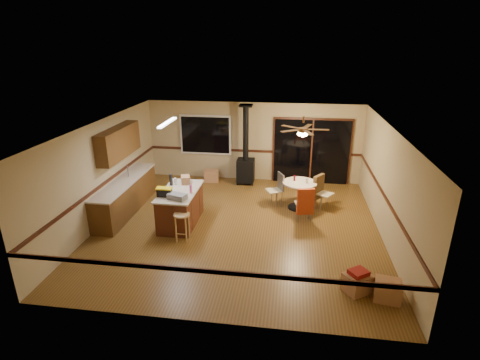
% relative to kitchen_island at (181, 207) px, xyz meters
% --- Properties ---
extents(floor, '(7.00, 7.00, 0.00)m').
position_rel_kitchen_island_xyz_m(floor, '(1.50, 0.00, -0.45)').
color(floor, brown).
rests_on(floor, ground).
extents(ceiling, '(7.00, 7.00, 0.00)m').
position_rel_kitchen_island_xyz_m(ceiling, '(1.50, 0.00, 2.15)').
color(ceiling, silver).
rests_on(ceiling, ground).
extents(wall_back, '(7.00, 0.00, 7.00)m').
position_rel_kitchen_island_xyz_m(wall_back, '(1.50, 3.50, 0.85)').
color(wall_back, tan).
rests_on(wall_back, ground).
extents(wall_front, '(7.00, 0.00, 7.00)m').
position_rel_kitchen_island_xyz_m(wall_front, '(1.50, -3.50, 0.85)').
color(wall_front, tan).
rests_on(wall_front, ground).
extents(wall_left, '(0.00, 7.00, 7.00)m').
position_rel_kitchen_island_xyz_m(wall_left, '(-2.00, 0.00, 0.85)').
color(wall_left, tan).
rests_on(wall_left, ground).
extents(wall_right, '(0.00, 7.00, 7.00)m').
position_rel_kitchen_island_xyz_m(wall_right, '(5.00, 0.00, 0.85)').
color(wall_right, tan).
rests_on(wall_right, ground).
extents(chair_rail, '(7.00, 7.00, 0.08)m').
position_rel_kitchen_island_xyz_m(chair_rail, '(1.50, 0.00, 0.55)').
color(chair_rail, '#39190E').
rests_on(chair_rail, ground).
extents(window, '(1.72, 0.10, 1.32)m').
position_rel_kitchen_island_xyz_m(window, '(-0.10, 3.45, 1.05)').
color(window, black).
rests_on(window, ground).
extents(sliding_door, '(2.52, 0.10, 2.10)m').
position_rel_kitchen_island_xyz_m(sliding_door, '(3.40, 3.45, 0.60)').
color(sliding_door, black).
rests_on(sliding_door, ground).
extents(lower_cabinets, '(0.60, 3.00, 0.86)m').
position_rel_kitchen_island_xyz_m(lower_cabinets, '(-1.70, 0.50, -0.02)').
color(lower_cabinets, '#573516').
rests_on(lower_cabinets, ground).
extents(countertop, '(0.64, 3.04, 0.04)m').
position_rel_kitchen_island_xyz_m(countertop, '(-1.70, 0.50, 0.43)').
color(countertop, '#BFAD94').
rests_on(countertop, lower_cabinets).
extents(upper_cabinets, '(0.35, 2.00, 0.80)m').
position_rel_kitchen_island_xyz_m(upper_cabinets, '(-1.83, 0.70, 1.45)').
color(upper_cabinets, '#573516').
rests_on(upper_cabinets, ground).
extents(kitchen_island, '(0.88, 1.68, 0.90)m').
position_rel_kitchen_island_xyz_m(kitchen_island, '(0.00, 0.00, 0.00)').
color(kitchen_island, '#4F2313').
rests_on(kitchen_island, ground).
extents(wood_stove, '(0.55, 0.50, 2.52)m').
position_rel_kitchen_island_xyz_m(wood_stove, '(1.30, 3.05, 0.28)').
color(wood_stove, black).
rests_on(wood_stove, ground).
extents(ceiling_fan, '(0.24, 0.24, 0.55)m').
position_rel_kitchen_island_xyz_m(ceiling_fan, '(3.02, 1.33, 1.76)').
color(ceiling_fan, brown).
rests_on(ceiling_fan, ceiling).
extents(fluorescent_strip, '(0.10, 1.20, 0.04)m').
position_rel_kitchen_island_xyz_m(fluorescent_strip, '(-0.30, 0.30, 2.11)').
color(fluorescent_strip, white).
rests_on(fluorescent_strip, ceiling).
extents(toolbox_grey, '(0.50, 0.37, 0.14)m').
position_rel_kitchen_island_xyz_m(toolbox_grey, '(0.11, -0.54, 0.52)').
color(toolbox_grey, slate).
rests_on(toolbox_grey, kitchen_island).
extents(toolbox_black, '(0.34, 0.18, 0.19)m').
position_rel_kitchen_island_xyz_m(toolbox_black, '(-0.25, -0.40, 0.54)').
color(toolbox_black, black).
rests_on(toolbox_black, kitchen_island).
extents(toolbox_yellow_lid, '(0.39, 0.21, 0.03)m').
position_rel_kitchen_island_xyz_m(toolbox_yellow_lid, '(-0.25, -0.40, 0.65)').
color(toolbox_yellow_lid, gold).
rests_on(toolbox_yellow_lid, toolbox_black).
extents(box_on_island, '(0.31, 0.36, 0.20)m').
position_rel_kitchen_island_xyz_m(box_on_island, '(0.01, 0.52, 0.55)').
color(box_on_island, '#9F6C46').
rests_on(box_on_island, kitchen_island).
extents(bottle_dark, '(0.10, 0.10, 0.30)m').
position_rel_kitchen_island_xyz_m(bottle_dark, '(-0.32, 0.34, 0.59)').
color(bottle_dark, black).
rests_on(bottle_dark, kitchen_island).
extents(bottle_pink, '(0.08, 0.08, 0.21)m').
position_rel_kitchen_island_xyz_m(bottle_pink, '(0.32, -0.09, 0.55)').
color(bottle_pink, '#D84C8C').
rests_on(bottle_pink, kitchen_island).
extents(bottle_white, '(0.08, 0.08, 0.18)m').
position_rel_kitchen_island_xyz_m(bottle_white, '(-0.23, 0.39, 0.54)').
color(bottle_white, white).
rests_on(bottle_white, kitchen_island).
extents(bar_stool, '(0.47, 0.47, 0.68)m').
position_rel_kitchen_island_xyz_m(bar_stool, '(0.30, -0.87, -0.11)').
color(bar_stool, tan).
rests_on(bar_stool, floor).
extents(blue_bucket, '(0.37, 0.37, 0.25)m').
position_rel_kitchen_island_xyz_m(blue_bucket, '(0.08, -0.55, -0.33)').
color(blue_bucket, '#0D42BA').
rests_on(blue_bucket, floor).
extents(dining_table, '(0.95, 0.95, 0.78)m').
position_rel_kitchen_island_xyz_m(dining_table, '(3.02, 1.33, 0.08)').
color(dining_table, black).
rests_on(dining_table, ground).
extents(glass_red, '(0.06, 0.06, 0.16)m').
position_rel_kitchen_island_xyz_m(glass_red, '(2.87, 1.43, 0.41)').
color(glass_red, '#590C14').
rests_on(glass_red, dining_table).
extents(glass_cream, '(0.08, 0.08, 0.14)m').
position_rel_kitchen_island_xyz_m(glass_cream, '(3.20, 1.28, 0.40)').
color(glass_cream, beige).
rests_on(glass_cream, dining_table).
extents(chair_left, '(0.54, 0.54, 0.51)m').
position_rel_kitchen_island_xyz_m(chair_left, '(2.42, 1.48, 0.14)').
color(chair_left, tan).
rests_on(chair_left, ground).
extents(chair_near, '(0.51, 0.54, 0.70)m').
position_rel_kitchen_island_xyz_m(chair_near, '(3.16, 0.46, 0.14)').
color(chair_near, tan).
rests_on(chair_near, ground).
extents(chair_right, '(0.62, 0.61, 0.70)m').
position_rel_kitchen_island_xyz_m(chair_right, '(3.57, 1.49, 0.14)').
color(chair_right, tan).
rests_on(chair_right, ground).
extents(box_under_window, '(0.54, 0.46, 0.38)m').
position_rel_kitchen_island_xyz_m(box_under_window, '(0.14, 3.10, -0.26)').
color(box_under_window, '#9F6C46').
rests_on(box_under_window, floor).
extents(box_corner_a, '(0.62, 0.60, 0.36)m').
position_rel_kitchen_island_xyz_m(box_corner_a, '(4.09, -2.29, -0.27)').
color(box_corner_a, '#9F6C46').
rests_on(box_corner_a, floor).
extents(box_corner_b, '(0.53, 0.47, 0.38)m').
position_rel_kitchen_island_xyz_m(box_corner_b, '(4.60, -2.46, -0.27)').
color(box_corner_b, '#9F6C46').
rests_on(box_corner_b, floor).
extents(box_small_red, '(0.42, 0.41, 0.09)m').
position_rel_kitchen_island_xyz_m(box_small_red, '(4.09, -2.29, -0.05)').
color(box_small_red, maroon).
rests_on(box_small_red, box_corner_a).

